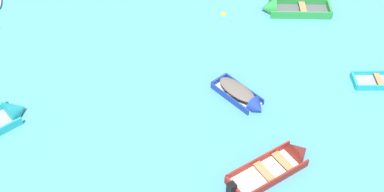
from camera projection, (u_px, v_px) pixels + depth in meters
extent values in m
cone|color=teal|center=(17.00, 111.00, 23.52)|extent=(1.46, 1.65, 1.40)
cube|color=beige|center=(267.00, 173.00, 21.07)|extent=(3.62, 2.39, 0.11)
cube|color=maroon|center=(258.00, 161.00, 21.34)|extent=(3.34, 1.42, 0.44)
cube|color=maroon|center=(277.00, 181.00, 20.58)|extent=(3.34, 1.42, 0.44)
cube|color=maroon|center=(234.00, 189.00, 20.26)|extent=(0.59, 1.19, 0.44)
cone|color=maroon|center=(300.00, 152.00, 21.67)|extent=(1.22, 1.43, 1.21)
cube|color=#937047|center=(264.00, 171.00, 20.83)|extent=(0.77, 1.19, 0.03)
cube|color=#937047|center=(283.00, 161.00, 21.23)|extent=(0.77, 1.19, 0.03)
cube|color=black|center=(232.00, 189.00, 20.10)|extent=(0.43, 0.43, 0.61)
cube|color=beige|center=(237.00, 95.00, 24.57)|extent=(2.18, 2.71, 0.09)
cube|color=navy|center=(244.00, 89.00, 24.73)|extent=(1.42, 2.32, 0.35)
cube|color=navy|center=(229.00, 99.00, 24.21)|extent=(1.42, 2.32, 0.35)
cube|color=navy|center=(219.00, 80.00, 25.19)|extent=(0.97, 0.64, 0.35)
cone|color=navy|center=(257.00, 108.00, 23.72)|extent=(1.21, 1.06, 1.04)
cube|color=#937047|center=(235.00, 91.00, 24.50)|extent=(0.98, 0.74, 0.03)
ellipsoid|color=#59514C|center=(237.00, 90.00, 24.28)|extent=(2.03, 2.50, 0.28)
cube|color=gray|center=(381.00, 82.00, 25.29)|extent=(2.90, 1.51, 0.09)
cube|color=teal|center=(378.00, 73.00, 25.60)|extent=(2.85, 0.56, 0.34)
cube|color=teal|center=(354.00, 81.00, 25.18)|extent=(0.30, 1.10, 0.34)
cube|color=#937047|center=(379.00, 79.00, 25.15)|extent=(0.47, 1.04, 0.03)
cube|color=#4C4C51|center=(299.00, 11.00, 29.92)|extent=(3.74, 2.04, 0.12)
cube|color=#288C3D|center=(301.00, 15.00, 29.28)|extent=(3.63, 0.86, 0.50)
cube|color=#288C3D|center=(298.00, 2.00, 30.30)|extent=(3.63, 0.86, 0.50)
cube|color=#288C3D|center=(329.00, 9.00, 29.76)|extent=(0.43, 1.39, 0.50)
cone|color=#288C3D|center=(268.00, 8.00, 29.81)|extent=(1.11, 1.50, 1.36)
cube|color=#937047|center=(303.00, 7.00, 29.72)|extent=(0.64, 1.32, 0.03)
sphere|color=yellow|center=(223.00, 15.00, 29.76)|extent=(0.35, 0.35, 0.35)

